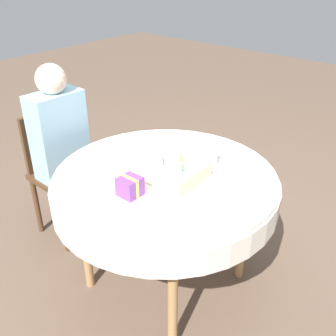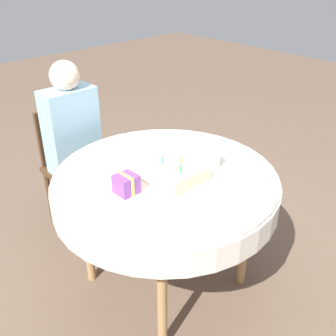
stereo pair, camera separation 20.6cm
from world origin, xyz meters
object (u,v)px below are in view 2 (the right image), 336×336
object	(u,v)px
person	(74,136)
drinking_glass	(214,159)
chair	(72,163)
gift_box	(126,184)
birthday_cake	(175,173)

from	to	relation	value
person	drinking_glass	distance (m)	1.01
chair	person	world-z (taller)	person
person	drinking_glass	bearing A→B (deg)	-70.99
chair	gift_box	size ratio (longest dim) A/B	8.12
person	birthday_cake	world-z (taller)	person
person	gift_box	xyz separation A→B (m)	(-0.21, -0.84, 0.08)
chair	birthday_cake	world-z (taller)	birthday_cake
chair	birthday_cake	size ratio (longest dim) A/B	3.39
person	gift_box	world-z (taller)	person
person	drinking_glass	size ratio (longest dim) A/B	13.15
gift_box	drinking_glass	bearing A→B (deg)	-12.45
person	birthday_cake	xyz separation A→B (m)	(0.05, -0.91, 0.07)
chair	gift_box	bearing A→B (deg)	-101.67
drinking_glass	gift_box	world-z (taller)	gift_box
drinking_glass	person	bearing A→B (deg)	108.06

